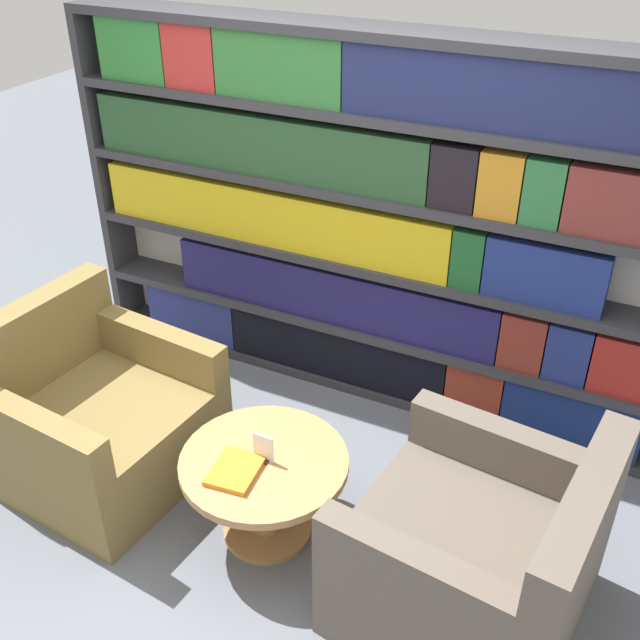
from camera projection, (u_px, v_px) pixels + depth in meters
The scene contains 7 objects.
ground_plane at pixel (255, 536), 3.54m from camera, with size 14.00×14.00×0.00m, color slate.
bookshelf at pixel (371, 227), 4.03m from camera, with size 3.55×0.30×2.06m.
armchair_left at pixel (97, 420), 3.78m from camera, with size 1.01×1.01×0.89m.
armchair_right at pixel (477, 558), 3.04m from camera, with size 1.02×1.03×0.89m.
coffee_table at pixel (265, 481), 3.39m from camera, with size 0.76×0.76×0.46m.
table_sign at pixel (263, 449), 3.29m from camera, with size 0.10×0.06×0.14m.
stray_book at pixel (235, 470), 3.24m from camera, with size 0.22×0.27×0.03m.
Camera 1 is at (1.35, -2.07, 2.74)m, focal length 42.00 mm.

